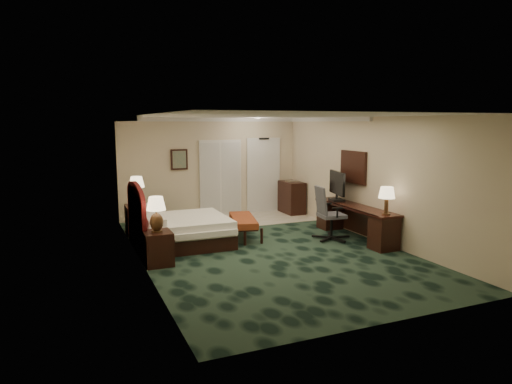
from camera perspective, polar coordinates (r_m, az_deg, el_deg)
name	(u,v)px	position (r m, az deg, el deg)	size (l,w,h in m)	color
floor	(267,250)	(9.39, 1.39, -7.23)	(5.00, 7.50, 0.00)	black
ceiling	(268,116)	(9.03, 1.45, 9.48)	(5.00, 7.50, 0.00)	silver
wall_back	(211,167)	(12.61, -5.61, 3.07)	(5.00, 0.00, 2.70)	beige
wall_front	(390,222)	(5.95, 16.44, -3.56)	(5.00, 0.00, 2.70)	beige
wall_left	(140,192)	(8.41, -14.31, 0.04)	(0.00, 7.50, 2.70)	beige
wall_right	(370,178)	(10.39, 14.10, 1.65)	(0.00, 7.50, 2.70)	beige
crown_molding	(268,119)	(9.03, 1.45, 9.16)	(5.00, 7.50, 0.10)	white
tile_patch	(253,219)	(12.32, -0.33, -3.34)	(3.20, 1.70, 0.01)	beige
headboard	(136,216)	(9.51, -14.71, -2.97)	(0.12, 2.00, 1.40)	#4F0F15
entry_door	(263,176)	(13.15, 0.92, 2.03)	(1.02, 0.06, 2.18)	white
closet_doors	(221,178)	(12.68, -4.45, 1.75)	(1.20, 0.06, 2.10)	#B5B5B5
wall_art	(179,160)	(12.31, -9.58, 4.03)	(0.45, 0.06, 0.55)	#4A6D61
wall_mirror	(353,167)	(10.82, 12.07, 3.06)	(0.05, 0.95, 0.75)	white
bed	(183,231)	(9.83, -9.09, -4.84)	(1.85, 1.71, 0.59)	white
nightstand_near	(158,248)	(8.56, -12.15, -6.88)	(0.49, 0.56, 0.62)	black
nightstand_far	(138,220)	(10.98, -14.53, -3.37)	(0.53, 0.61, 0.67)	black
lamp_near	(156,214)	(8.39, -12.35, -2.76)	(0.34, 0.34, 0.65)	black
lamp_far	(137,191)	(10.93, -14.67, 0.13)	(0.36, 0.36, 0.67)	black
bed_bench	(243,228)	(10.28, -1.62, -4.46)	(0.49, 1.40, 0.48)	brown
desk	(355,222)	(10.47, 12.23, -3.68)	(0.55, 2.55, 0.74)	black
tv	(337,186)	(10.90, 10.09, 0.72)	(0.08, 0.91, 0.71)	black
desk_lamp	(386,201)	(9.50, 16.00, -1.04)	(0.33, 0.33, 0.58)	black
desk_chair	(332,213)	(10.19, 9.45, -2.61)	(0.70, 0.65, 1.20)	#484855
minibar	(292,197)	(13.05, 4.49, -0.69)	(0.48, 0.86, 0.91)	black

